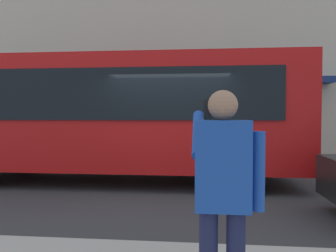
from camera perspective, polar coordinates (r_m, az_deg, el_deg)
ground_plane at (r=7.61m, az=0.66°, el=-10.68°), size 60.00×60.00×0.00m
building_facade_far at (r=14.84m, az=3.21°, el=18.92°), size 28.00×1.55×12.00m
red_bus at (r=8.34m, az=-9.27°, el=2.07°), size 9.05×2.54×3.08m
pedestrian_photographer at (r=2.51m, az=9.41°, el=-10.22°), size 0.53×0.52×1.70m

